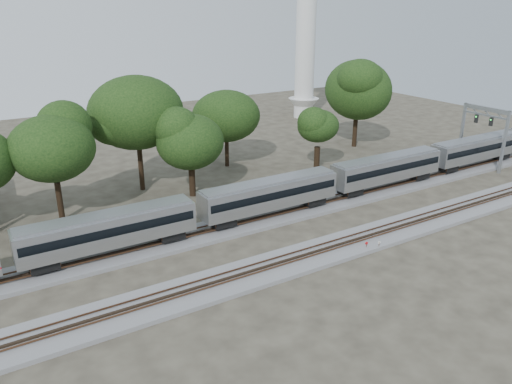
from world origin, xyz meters
The scene contains 14 objects.
ground centered at (0.00, 0.00, 0.00)m, with size 160.00×160.00×0.00m, color #383328.
track_far centered at (0.00, 6.00, 0.21)m, with size 160.00×5.00×0.73m.
track_near centered at (0.00, -4.00, 0.21)m, with size 160.00×5.00×0.73m.
train centered at (11.23, 6.00, 3.14)m, with size 106.33×3.03×4.47m.
switch_stand_red centered at (5.91, -5.75, 0.63)m, with size 0.31×0.10×0.99m.
switch_stand_white centered at (7.09, -6.30, 0.63)m, with size 0.31×0.09×0.99m.
switch_lever centered at (7.22, -5.97, 0.15)m, with size 0.50×0.30×0.30m, color #512D19.
signal_gantry centered at (39.60, 6.00, 6.70)m, with size 0.64×7.56×9.20m.
tree_2 centered at (-18.56, 17.83, 8.55)m, with size 8.71×8.71×12.27m.
tree_3 centered at (-7.22, 23.08, 10.34)m, with size 10.52×10.52×14.83m.
tree_4 centered at (-2.44, 17.52, 7.10)m, with size 7.24×7.24×10.21m.
tree_5 centered at (7.33, 26.29, 7.71)m, with size 7.86×7.86×11.08m.
tree_6 centered at (17.64, 17.43, 6.71)m, with size 6.85×6.85×9.65m.
tree_7 centered at (31.61, 24.80, 9.74)m, with size 9.91×9.91×13.97m.
Camera 1 is at (-26.84, -38.21, 23.16)m, focal length 35.00 mm.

